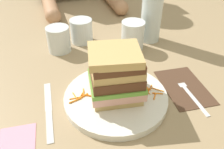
# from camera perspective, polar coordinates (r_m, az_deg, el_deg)

# --- Properties ---
(ground_plane) EXTENTS (3.00, 3.00, 0.00)m
(ground_plane) POSITION_cam_1_polar(r_m,az_deg,el_deg) (0.58, -1.06, -5.54)
(ground_plane) COLOR #9E8460
(main_plate) EXTENTS (0.25, 0.25, 0.02)m
(main_plate) POSITION_cam_1_polar(r_m,az_deg,el_deg) (0.57, 0.93, -5.66)
(main_plate) COLOR white
(main_plate) RESTS_ON ground_plane
(sandwich) EXTENTS (0.14, 0.12, 0.13)m
(sandwich) POSITION_cam_1_polar(r_m,az_deg,el_deg) (0.53, 0.95, -0.04)
(sandwich) COLOR tan
(sandwich) RESTS_ON main_plate
(carrot_shred_0) EXTENTS (0.03, 0.02, 0.00)m
(carrot_shred_0) POSITION_cam_1_polar(r_m,az_deg,el_deg) (0.56, -7.12, -5.15)
(carrot_shred_0) COLOR orange
(carrot_shred_0) RESTS_ON main_plate
(carrot_shred_1) EXTENTS (0.01, 0.02, 0.00)m
(carrot_shred_1) POSITION_cam_1_polar(r_m,az_deg,el_deg) (0.57, -9.14, -5.16)
(carrot_shred_1) COLOR orange
(carrot_shred_1) RESTS_ON main_plate
(carrot_shred_2) EXTENTS (0.02, 0.02, 0.00)m
(carrot_shred_2) POSITION_cam_1_polar(r_m,az_deg,el_deg) (0.57, -7.35, -4.81)
(carrot_shred_2) COLOR orange
(carrot_shred_2) RESTS_ON main_plate
(carrot_shred_3) EXTENTS (0.03, 0.00, 0.00)m
(carrot_shred_3) POSITION_cam_1_polar(r_m,az_deg,el_deg) (0.56, -9.05, -5.61)
(carrot_shred_3) COLOR orange
(carrot_shred_3) RESTS_ON main_plate
(carrot_shred_4) EXTENTS (0.03, 0.02, 0.00)m
(carrot_shred_4) POSITION_cam_1_polar(r_m,az_deg,el_deg) (0.56, -6.12, -5.02)
(carrot_shred_4) COLOR orange
(carrot_shred_4) RESTS_ON main_plate
(carrot_shred_5) EXTENTS (0.03, 0.01, 0.00)m
(carrot_shred_5) POSITION_cam_1_polar(r_m,az_deg,el_deg) (0.55, -9.03, -6.33)
(carrot_shred_5) COLOR orange
(carrot_shred_5) RESTS_ON main_plate
(carrot_shred_6) EXTENTS (0.01, 0.03, 0.00)m
(carrot_shred_6) POSITION_cam_1_polar(r_m,az_deg,el_deg) (0.57, -7.00, -4.33)
(carrot_shred_6) COLOR orange
(carrot_shred_6) RESTS_ON main_plate
(carrot_shred_7) EXTENTS (0.02, 0.02, 0.00)m
(carrot_shred_7) POSITION_cam_1_polar(r_m,az_deg,el_deg) (0.57, 10.48, -5.24)
(carrot_shred_7) COLOR orange
(carrot_shred_7) RESTS_ON main_plate
(carrot_shred_8) EXTENTS (0.01, 0.02, 0.00)m
(carrot_shred_8) POSITION_cam_1_polar(r_m,az_deg,el_deg) (0.58, 8.64, -4.13)
(carrot_shred_8) COLOR orange
(carrot_shred_8) RESTS_ON main_plate
(carrot_shred_9) EXTENTS (0.02, 0.03, 0.00)m
(carrot_shred_9) POSITION_cam_1_polar(r_m,az_deg,el_deg) (0.59, 7.97, -3.23)
(carrot_shred_9) COLOR orange
(carrot_shred_9) RESTS_ON main_plate
(carrot_shred_10) EXTENTS (0.02, 0.02, 0.00)m
(carrot_shred_10) POSITION_cam_1_polar(r_m,az_deg,el_deg) (0.59, 9.32, -3.34)
(carrot_shred_10) COLOR orange
(carrot_shred_10) RESTS_ON main_plate
(carrot_shred_11) EXTENTS (0.02, 0.02, 0.00)m
(carrot_shred_11) POSITION_cam_1_polar(r_m,az_deg,el_deg) (0.58, 8.10, -3.94)
(carrot_shred_11) COLOR orange
(carrot_shred_11) RESTS_ON main_plate
(carrot_shred_12) EXTENTS (0.02, 0.02, 0.00)m
(carrot_shred_12) POSITION_cam_1_polar(r_m,az_deg,el_deg) (0.59, 8.45, -3.35)
(carrot_shred_12) COLOR orange
(carrot_shred_12) RESTS_ON main_plate
(carrot_shred_13) EXTENTS (0.02, 0.01, 0.00)m
(carrot_shred_13) POSITION_cam_1_polar(r_m,az_deg,el_deg) (0.58, 11.12, -4.57)
(carrot_shred_13) COLOR orange
(carrot_shred_13) RESTS_ON main_plate
(carrot_shred_14) EXTENTS (0.03, 0.02, 0.00)m
(carrot_shred_14) POSITION_cam_1_polar(r_m,az_deg,el_deg) (0.59, 11.14, -3.65)
(carrot_shred_14) COLOR orange
(carrot_shred_14) RESTS_ON main_plate
(carrot_shred_15) EXTENTS (0.02, 0.02, 0.00)m
(carrot_shred_15) POSITION_cam_1_polar(r_m,az_deg,el_deg) (0.59, 7.56, -3.00)
(carrot_shred_15) COLOR orange
(carrot_shred_15) RESTS_ON main_plate
(carrot_shred_16) EXTENTS (0.02, 0.00, 0.00)m
(carrot_shred_16) POSITION_cam_1_polar(r_m,az_deg,el_deg) (0.58, 7.24, -3.97)
(carrot_shred_16) COLOR orange
(carrot_shred_16) RESTS_ON main_plate
(napkin_dark) EXTENTS (0.12, 0.17, 0.00)m
(napkin_dark) POSITION_cam_1_polar(r_m,az_deg,el_deg) (0.64, 17.26, -2.88)
(napkin_dark) COLOR #4C3323
(napkin_dark) RESTS_ON ground_plane
(fork) EXTENTS (0.02, 0.17, 0.00)m
(fork) POSITION_cam_1_polar(r_m,az_deg,el_deg) (0.63, 18.31, -3.90)
(fork) COLOR silver
(fork) RESTS_ON napkin_dark
(knife) EXTENTS (0.03, 0.20, 0.00)m
(knife) POSITION_cam_1_polar(r_m,az_deg,el_deg) (0.57, -15.29, -8.64)
(knife) COLOR silver
(knife) RESTS_ON ground_plane
(juice_glass) EXTENTS (0.07, 0.07, 0.09)m
(juice_glass) POSITION_cam_1_polar(r_m,az_deg,el_deg) (0.77, 5.09, 9.27)
(juice_glass) COLOR white
(juice_glass) RESTS_ON ground_plane
(water_bottle) EXTENTS (0.07, 0.07, 0.31)m
(water_bottle) POSITION_cam_1_polar(r_m,az_deg,el_deg) (0.79, 10.04, 17.50)
(water_bottle) COLOR silver
(water_bottle) RESTS_ON ground_plane
(empty_tumbler_0) EXTENTS (0.07, 0.07, 0.08)m
(empty_tumbler_0) POSITION_cam_1_polar(r_m,az_deg,el_deg) (0.77, -12.96, 8.43)
(empty_tumbler_0) COLOR silver
(empty_tumbler_0) RESTS_ON ground_plane
(empty_tumbler_1) EXTENTS (0.08, 0.08, 0.08)m
(empty_tumbler_1) POSITION_cam_1_polar(r_m,az_deg,el_deg) (0.81, -7.40, 10.60)
(empty_tumbler_1) COLOR silver
(empty_tumbler_1) RESTS_ON ground_plane
(napkin_pink) EXTENTS (0.08, 0.10, 0.00)m
(napkin_pink) POSITION_cam_1_polar(r_m,az_deg,el_deg) (0.52, -22.42, -15.56)
(napkin_pink) COLOR pink
(napkin_pink) RESTS_ON ground_plane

